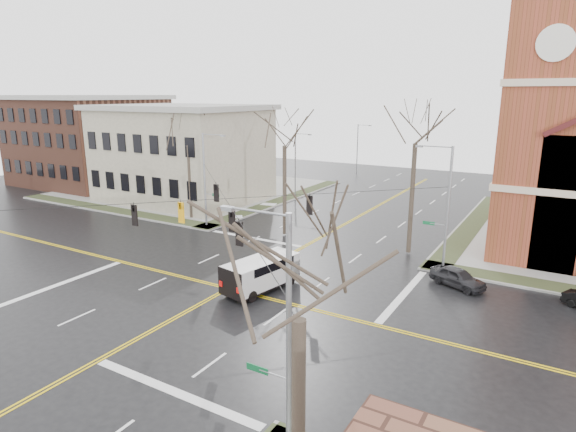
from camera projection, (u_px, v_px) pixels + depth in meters
The scene contains 18 objects.
ground at pixel (228, 288), 32.43m from camera, with size 120.00×120.00×0.00m, color black.
sidewalks at pixel (228, 287), 32.41m from camera, with size 80.00×80.00×0.17m.
road_markings at pixel (228, 288), 32.43m from camera, with size 100.00×100.00×0.01m.
civic_building_a at pixel (183, 155), 58.61m from camera, with size 18.00×14.00×11.00m, color gray.
civic_building_b at pixel (89, 142), 70.01m from camera, with size 18.00×16.00×12.00m, color brown.
signal_pole_ne at pixel (446, 203), 35.23m from camera, with size 2.75×0.22×9.00m.
signal_pole_nw at pixel (206, 177), 46.39m from camera, with size 2.75×0.22×9.00m.
signal_pole_se at pixel (284, 334), 16.03m from camera, with size 2.75×0.22×9.00m.
span_wires at pixel (225, 199), 30.90m from camera, with size 23.02×23.02×0.03m.
traffic_signals at pixel (219, 212), 30.53m from camera, with size 8.21×8.26×1.30m.
streetlight_north_a at pixel (296, 162), 59.94m from camera, with size 2.30×0.20×8.00m.
streetlight_north_b at pixel (358, 147), 76.64m from camera, with size 2.30×0.20×8.00m.
cargo_van at pixel (264, 271), 32.14m from camera, with size 3.23×5.91×2.13m.
parked_car_a at pixel (458, 277), 32.62m from camera, with size 1.55×3.86×1.32m, color black.
tree_nw_far at pixel (188, 140), 48.58m from camera, with size 4.00×4.00×11.32m.
tree_nw_near at pixel (285, 140), 42.48m from camera, with size 4.00×4.00×12.20m.
tree_ne at pixel (416, 136), 37.13m from camera, with size 4.00×4.00×13.27m.
tree_se at pixel (299, 301), 11.46m from camera, with size 4.00×4.00×10.95m.
Camera 1 is at (18.83, -23.98, 12.73)m, focal length 30.00 mm.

